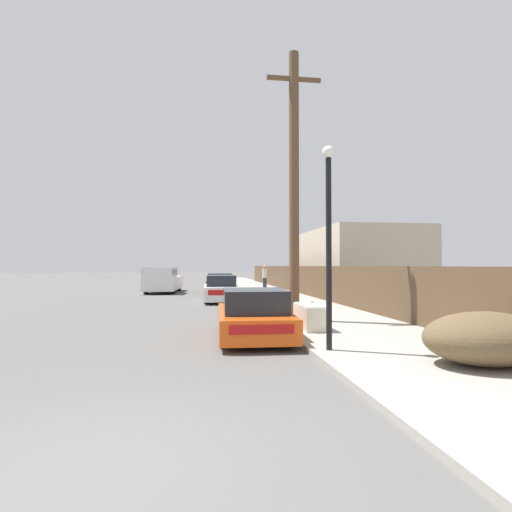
{
  "coord_description": "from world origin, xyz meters",
  "views": [
    {
      "loc": [
        0.92,
        -3.81,
        1.87
      ],
      "look_at": [
        2.86,
        10.0,
        2.21
      ],
      "focal_mm": 28.0,
      "sensor_mm": 36.0,
      "label": 1
    }
  ],
  "objects_px": {
    "discarded_fridge": "(311,316)",
    "utility_pole": "(294,182)",
    "pickup_truck": "(163,280)",
    "parked_sports_car_red": "(253,316)",
    "pedestrian": "(265,277)",
    "car_parked_far": "(220,284)",
    "street_lamp": "(329,230)",
    "car_parked_mid": "(221,289)",
    "brush_pile": "(486,338)"
  },
  "relations": [
    {
      "from": "pickup_truck",
      "to": "brush_pile",
      "type": "xyz_separation_m",
      "value": [
        7.56,
        -21.84,
        -0.3
      ]
    },
    {
      "from": "pickup_truck",
      "to": "parked_sports_car_red",
      "type": "bearing_deg",
      "value": 106.24
    },
    {
      "from": "utility_pole",
      "to": "street_lamp",
      "type": "bearing_deg",
      "value": -94.47
    },
    {
      "from": "street_lamp",
      "to": "car_parked_far",
      "type": "bearing_deg",
      "value": 93.81
    },
    {
      "from": "parked_sports_car_red",
      "to": "pedestrian",
      "type": "bearing_deg",
      "value": 82.19
    },
    {
      "from": "car_parked_far",
      "to": "street_lamp",
      "type": "xyz_separation_m",
      "value": [
        1.29,
        -19.37,
        1.99
      ]
    },
    {
      "from": "discarded_fridge",
      "to": "street_lamp",
      "type": "relative_size",
      "value": 0.37
    },
    {
      "from": "car_parked_mid",
      "to": "utility_pole",
      "type": "relative_size",
      "value": 0.53
    },
    {
      "from": "car_parked_far",
      "to": "pedestrian",
      "type": "bearing_deg",
      "value": 25.7
    },
    {
      "from": "car_parked_far",
      "to": "street_lamp",
      "type": "relative_size",
      "value": 1.04
    },
    {
      "from": "utility_pole",
      "to": "pedestrian",
      "type": "relative_size",
      "value": 4.83
    },
    {
      "from": "parked_sports_car_red",
      "to": "street_lamp",
      "type": "xyz_separation_m",
      "value": [
        1.3,
        -2.23,
        2.05
      ]
    },
    {
      "from": "discarded_fridge",
      "to": "parked_sports_car_red",
      "type": "xyz_separation_m",
      "value": [
        -1.71,
        -0.62,
        0.12
      ]
    },
    {
      "from": "pedestrian",
      "to": "discarded_fridge",
      "type": "bearing_deg",
      "value": -95.13
    },
    {
      "from": "parked_sports_car_red",
      "to": "pedestrian",
      "type": "distance_m",
      "value": 18.74
    },
    {
      "from": "discarded_fridge",
      "to": "car_parked_mid",
      "type": "bearing_deg",
      "value": 101.62
    },
    {
      "from": "parked_sports_car_red",
      "to": "street_lamp",
      "type": "relative_size",
      "value": 0.97
    },
    {
      "from": "parked_sports_car_red",
      "to": "street_lamp",
      "type": "height_order",
      "value": "street_lamp"
    },
    {
      "from": "parked_sports_car_red",
      "to": "brush_pile",
      "type": "bearing_deg",
      "value": -44.32
    },
    {
      "from": "utility_pole",
      "to": "pedestrian",
      "type": "bearing_deg",
      "value": 84.13
    },
    {
      "from": "discarded_fridge",
      "to": "utility_pole",
      "type": "height_order",
      "value": "utility_pole"
    },
    {
      "from": "parked_sports_car_red",
      "to": "car_parked_mid",
      "type": "distance_m",
      "value": 10.85
    },
    {
      "from": "pedestrian",
      "to": "parked_sports_car_red",
      "type": "bearing_deg",
      "value": -100.17
    },
    {
      "from": "discarded_fridge",
      "to": "pickup_truck",
      "type": "bearing_deg",
      "value": 108.54
    },
    {
      "from": "parked_sports_car_red",
      "to": "pickup_truck",
      "type": "xyz_separation_m",
      "value": [
        -3.94,
        18.0,
        0.32
      ]
    },
    {
      "from": "brush_pile",
      "to": "street_lamp",
      "type": "bearing_deg",
      "value": 145.25
    },
    {
      "from": "discarded_fridge",
      "to": "brush_pile",
      "type": "xyz_separation_m",
      "value": [
        1.92,
        -4.47,
        0.14
      ]
    },
    {
      "from": "car_parked_mid",
      "to": "pickup_truck",
      "type": "relative_size",
      "value": 0.84
    },
    {
      "from": "car_parked_mid",
      "to": "discarded_fridge",
      "type": "bearing_deg",
      "value": -77.9
    },
    {
      "from": "discarded_fridge",
      "to": "car_parked_far",
      "type": "bearing_deg",
      "value": 96.42
    },
    {
      "from": "car_parked_far",
      "to": "brush_pile",
      "type": "bearing_deg",
      "value": -76.07
    },
    {
      "from": "pickup_truck",
      "to": "car_parked_mid",
      "type": "bearing_deg",
      "value": 120.89
    },
    {
      "from": "pickup_truck",
      "to": "street_lamp",
      "type": "xyz_separation_m",
      "value": [
        5.23,
        -20.23,
        1.73
      ]
    },
    {
      "from": "car_parked_mid",
      "to": "brush_pile",
      "type": "height_order",
      "value": "car_parked_mid"
    },
    {
      "from": "brush_pile",
      "to": "utility_pole",
      "type": "bearing_deg",
      "value": 107.67
    },
    {
      "from": "discarded_fridge",
      "to": "pedestrian",
      "type": "distance_m",
      "value": 17.9
    },
    {
      "from": "car_parked_far",
      "to": "parked_sports_car_red",
      "type": "bearing_deg",
      "value": -85.88
    },
    {
      "from": "parked_sports_car_red",
      "to": "pickup_truck",
      "type": "distance_m",
      "value": 18.43
    },
    {
      "from": "discarded_fridge",
      "to": "utility_pole",
      "type": "bearing_deg",
      "value": 92.39
    },
    {
      "from": "discarded_fridge",
      "to": "utility_pole",
      "type": "distance_m",
      "value": 4.49
    },
    {
      "from": "pickup_truck",
      "to": "utility_pole",
      "type": "distance_m",
      "value": 17.03
    },
    {
      "from": "street_lamp",
      "to": "pedestrian",
      "type": "xyz_separation_m",
      "value": [
        2.01,
        20.67,
        -1.57
      ]
    },
    {
      "from": "pedestrian",
      "to": "street_lamp",
      "type": "bearing_deg",
      "value": -95.56
    },
    {
      "from": "parked_sports_car_red",
      "to": "pickup_truck",
      "type": "bearing_deg",
      "value": 104.71
    },
    {
      "from": "pickup_truck",
      "to": "utility_pole",
      "type": "relative_size",
      "value": 0.63
    },
    {
      "from": "discarded_fridge",
      "to": "pedestrian",
      "type": "relative_size",
      "value": 0.88
    },
    {
      "from": "pedestrian",
      "to": "car_parked_far",
      "type": "bearing_deg",
      "value": -158.44
    },
    {
      "from": "car_parked_mid",
      "to": "street_lamp",
      "type": "bearing_deg",
      "value": -82.05
    },
    {
      "from": "parked_sports_car_red",
      "to": "pedestrian",
      "type": "xyz_separation_m",
      "value": [
        3.31,
        18.44,
        0.48
      ]
    },
    {
      "from": "utility_pole",
      "to": "street_lamp",
      "type": "relative_size",
      "value": 2.05
    }
  ]
}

